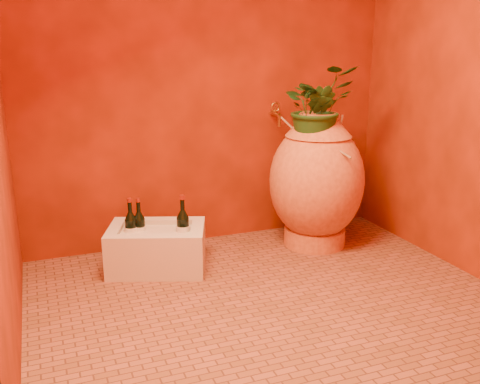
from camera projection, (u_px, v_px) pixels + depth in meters
name	position (u px, v px, depth m)	size (l,w,h in m)	color
floor	(269.00, 298.00, 2.90)	(2.50, 2.50, 0.00)	brown
wall_back	(209.00, 56.00, 3.45)	(2.50, 0.02, 2.50)	#521804
wall_right	(476.00, 58.00, 2.99)	(0.02, 2.00, 2.50)	#521804
amphora	(317.00, 181.00, 3.55)	(0.79, 0.79, 0.90)	orange
stone_basin	(157.00, 249.00, 3.24)	(0.67, 0.57, 0.27)	beige
wine_bottle_a	(183.00, 228.00, 3.21)	(0.08, 0.08, 0.32)	black
wine_bottle_b	(140.00, 228.00, 3.23)	(0.07, 0.07, 0.29)	black
wine_bottle_c	(131.00, 229.00, 3.21)	(0.07, 0.07, 0.30)	black
wall_tap	(276.00, 113.00, 3.64)	(0.07, 0.14, 0.16)	#A37725
plant_main	(317.00, 106.00, 3.40)	(0.46, 0.40, 0.52)	#184117
plant_side	(317.00, 117.00, 3.38)	(0.22, 0.18, 0.40)	#184117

